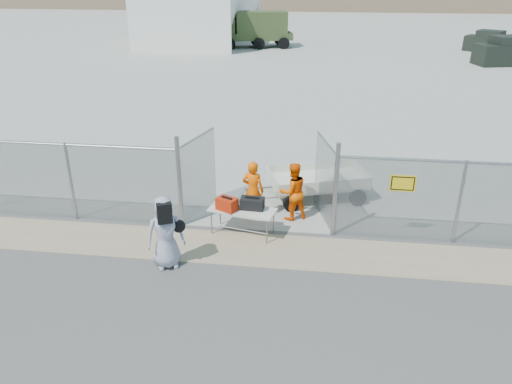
# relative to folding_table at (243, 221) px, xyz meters

# --- Properties ---
(ground) EXTENTS (160.00, 160.00, 0.00)m
(ground) POSITION_rel_folding_table_xyz_m (0.32, -1.75, -0.36)
(ground) COLOR #444242
(tarmac_inside) EXTENTS (160.00, 80.00, 0.01)m
(tarmac_inside) POSITION_rel_folding_table_xyz_m (0.32, 40.25, -0.35)
(tarmac_inside) COLOR #A2A196
(tarmac_inside) RESTS_ON ground
(dirt_strip) EXTENTS (44.00, 1.60, 0.01)m
(dirt_strip) POSITION_rel_folding_table_xyz_m (0.32, -0.75, -0.35)
(dirt_strip) COLOR tan
(dirt_strip) RESTS_ON ground
(chain_link_fence) EXTENTS (40.00, 0.20, 2.20)m
(chain_link_fence) POSITION_rel_folding_table_xyz_m (0.32, 0.25, 0.74)
(chain_link_fence) COLOR gray
(chain_link_fence) RESTS_ON ground
(folding_table) EXTENTS (1.80, 1.04, 0.72)m
(folding_table) POSITION_rel_folding_table_xyz_m (0.00, 0.00, 0.00)
(folding_table) COLOR beige
(folding_table) RESTS_ON ground
(orange_bag) EXTENTS (0.60, 0.52, 0.31)m
(orange_bag) POSITION_rel_folding_table_xyz_m (-0.38, -0.09, 0.52)
(orange_bag) COLOR red
(orange_bag) RESTS_ON folding_table
(black_duffel) EXTENTS (0.62, 0.39, 0.29)m
(black_duffel) POSITION_rel_folding_table_xyz_m (0.24, 0.06, 0.50)
(black_duffel) COLOR black
(black_duffel) RESTS_ON folding_table
(security_worker_left) EXTENTS (0.68, 0.52, 1.68)m
(security_worker_left) POSITION_rel_folding_table_xyz_m (0.15, 0.91, 0.48)
(security_worker_left) COLOR #FD5801
(security_worker_left) RESTS_ON ground
(security_worker_right) EXTENTS (0.99, 0.92, 1.63)m
(security_worker_right) POSITION_rel_folding_table_xyz_m (1.21, 1.04, 0.46)
(security_worker_right) COLOR #FD5801
(security_worker_right) RESTS_ON ground
(visitor) EXTENTS (1.01, 0.86, 1.75)m
(visitor) POSITION_rel_folding_table_xyz_m (-1.49, -1.73, 0.52)
(visitor) COLOR #9897AA
(visitor) RESTS_ON ground
(utility_trailer) EXTENTS (4.06, 2.95, 0.88)m
(utility_trailer) POSITION_rel_folding_table_xyz_m (1.86, 2.57, 0.08)
(utility_trailer) COLOR beige
(utility_trailer) RESTS_ON ground
(military_truck) EXTENTS (6.65, 3.74, 2.99)m
(military_truck) POSITION_rel_folding_table_xyz_m (-4.11, 33.41, 1.14)
(military_truck) COLOR #3B4B25
(military_truck) RESTS_ON ground
(parked_vehicle_near) EXTENTS (4.67, 2.95, 1.96)m
(parked_vehicle_near) POSITION_rel_folding_table_xyz_m (14.80, 27.12, 0.62)
(parked_vehicle_near) COLOR black
(parked_vehicle_near) RESTS_ON ground
(parked_vehicle_mid) EXTENTS (4.02, 3.41, 1.67)m
(parked_vehicle_mid) POSITION_rel_folding_table_xyz_m (15.34, 33.36, 0.48)
(parked_vehicle_mid) COLOR black
(parked_vehicle_mid) RESTS_ON ground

